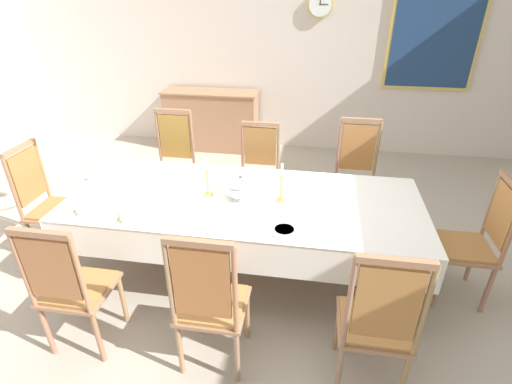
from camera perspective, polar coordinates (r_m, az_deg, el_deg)
The scene contains 24 objects.
ground at distance 3.73m, azimuth -1.20°, elevation -10.36°, with size 8.10×6.00×0.04m, color #A59B8B.
back_wall at distance 5.94m, azimuth 4.32°, elevation 23.19°, with size 8.10×0.08×3.54m, color beige.
dining_table at distance 3.21m, azimuth -1.77°, elevation -1.99°, with size 2.88×1.17×0.76m.
tablecloth at distance 3.21m, azimuth -1.77°, elevation -1.85°, with size 2.90×1.19×0.30m.
chair_south_a at distance 2.91m, azimuth -25.73°, elevation -12.39°, with size 0.44×0.42×1.08m.
chair_north_a at distance 4.38m, azimuth -12.12°, elevation 4.33°, with size 0.44×0.42×1.14m.
chair_south_b at distance 2.53m, azimuth -6.87°, elevation -15.75°, with size 0.44×0.42×1.12m.
chair_north_b at distance 4.15m, azimuth 0.37°, elevation 3.14°, with size 0.44×0.42×1.05m.
chair_south_c at distance 2.50m, azimuth 17.52°, elevation -17.76°, with size 0.44×0.42×1.13m.
chair_north_c at distance 4.12m, azimuth 14.56°, elevation 2.48°, with size 0.44×0.42×1.14m.
chair_head_west at distance 4.02m, azimuth -28.55°, elevation -1.22°, with size 0.42×0.44×1.10m.
chair_head_east at distance 3.49m, azimuth 29.75°, elevation -6.16°, with size 0.42×0.44×1.08m.
soup_tureen at distance 3.14m, azimuth -2.27°, elevation 0.72°, with size 0.25×0.25×0.20m.
candlestick_west at distance 3.18m, azimuth -7.23°, elevation 1.66°, with size 0.07×0.07×0.34m.
candlestick_east at distance 3.08m, azimuth 3.77°, elevation 0.82°, with size 0.07×0.07×0.33m.
bowl_near_left at distance 3.25m, azimuth -23.66°, elevation -2.39°, with size 0.17×0.17×0.04m.
bowl_near_right at distance 3.03m, azimuth -18.12°, elevation -3.60°, with size 0.15×0.15×0.04m.
bowl_far_left at distance 3.54m, azimuth 13.06°, elevation 1.90°, with size 0.14×0.14×0.03m.
bowl_far_right at distance 2.74m, azimuth 4.21°, elevation -5.73°, with size 0.17×0.17×0.04m.
spoon_primary at distance 3.33m, azimuth -25.00°, elevation -2.22°, with size 0.04×0.18×0.01m.
spoon_secondary at distance 3.10m, azimuth -19.67°, elevation -3.39°, with size 0.06×0.18×0.01m.
sideboard at distance 6.10m, azimuth -6.59°, elevation 10.53°, with size 1.44×0.48×0.90m.
mounted_clock at distance 5.83m, azimuth 9.51°, elevation 25.76°, with size 0.34×0.06×0.34m.
framed_painting at distance 6.04m, azimuth 25.04°, elevation 20.63°, with size 1.18×0.05×1.50m.
Camera 1 is at (0.54, -2.85, 2.33)m, focal length 26.98 mm.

